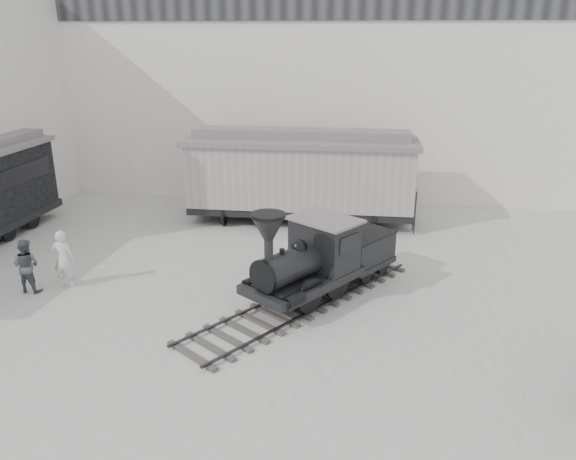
# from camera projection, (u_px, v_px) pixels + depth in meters

# --- Properties ---
(ground) EXTENTS (90.00, 90.00, 0.00)m
(ground) POSITION_uv_depth(u_px,v_px,m) (232.00, 356.00, 13.81)
(ground) COLOR #9E9E9B
(north_wall) EXTENTS (34.00, 2.51, 11.00)m
(north_wall) POSITION_uv_depth(u_px,v_px,m) (302.00, 77.00, 25.96)
(north_wall) COLOR silver
(north_wall) RESTS_ON ground
(locomotive) EXTENTS (6.48, 7.97, 3.00)m
(locomotive) POSITION_uv_depth(u_px,v_px,m) (318.00, 262.00, 16.59)
(locomotive) COLOR #3C3734
(locomotive) RESTS_ON ground
(boxcar) EXTENTS (9.44, 3.01, 3.86)m
(boxcar) POSITION_uv_depth(u_px,v_px,m) (301.00, 174.00, 23.07)
(boxcar) COLOR black
(boxcar) RESTS_ON ground
(visitor_a) EXTENTS (0.71, 0.49, 1.86)m
(visitor_a) POSITION_uv_depth(u_px,v_px,m) (64.00, 259.00, 17.29)
(visitor_a) COLOR silver
(visitor_a) RESTS_ON ground
(visitor_b) EXTENTS (0.84, 0.67, 1.69)m
(visitor_b) POSITION_uv_depth(u_px,v_px,m) (26.00, 266.00, 17.02)
(visitor_b) COLOR #45474C
(visitor_b) RESTS_ON ground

